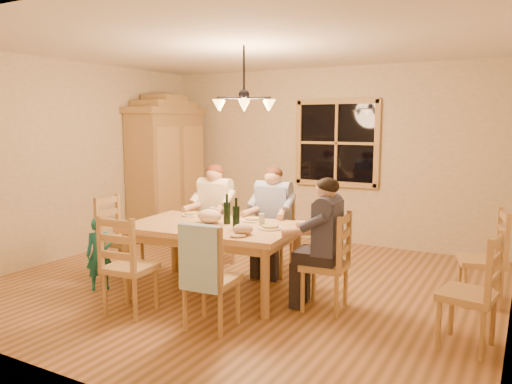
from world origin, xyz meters
The scene contains 31 objects.
floor centered at (0.00, 0.00, 0.00)m, with size 5.50×5.50×0.00m, color brown.
ceiling centered at (0.00, 0.00, 2.70)m, with size 5.50×5.00×0.02m, color white.
wall_back centered at (0.00, 2.50, 1.35)m, with size 5.50×0.02×2.70m, color #C2B389.
wall_left centered at (-2.75, 0.00, 1.35)m, with size 0.02×5.00×2.70m, color #C2B389.
window centered at (0.20, 2.47, 1.55)m, with size 1.30×0.06×1.30m.
chandelier centered at (0.00, 0.00, 2.08)m, with size 0.77×0.68×0.71m.
armoire centered at (-2.42, 1.60, 1.06)m, with size 0.66×1.40×2.30m.
dining_table centered at (-0.16, -0.40, 0.66)m, with size 1.91×1.27×0.76m.
chair_far_left centered at (-0.69, 0.42, 0.30)m, with size 0.47×0.46×0.99m.
chair_far_right centered at (0.12, 0.49, 0.30)m, with size 0.47×0.46×0.99m.
chair_near_left centered at (-0.54, -1.30, 0.30)m, with size 0.47×0.46×0.99m.
chair_near_right centered at (0.37, -1.22, 0.30)m, with size 0.47×0.46×0.99m.
chair_end_left centered at (-1.42, -0.51, 0.30)m, with size 0.46×0.47×0.99m.
chair_end_right centered at (1.10, -0.30, 0.30)m, with size 0.46×0.47×0.99m.
adult_woman centered at (-0.69, 0.42, 0.84)m, with size 0.42×0.45×0.87m.
adult_plaid_man centered at (0.12, 0.49, 0.84)m, with size 0.42×0.45×0.87m.
adult_slate_man centered at (1.10, -0.30, 0.84)m, with size 0.45×0.42×0.87m.
towel centered at (0.38, -1.41, 0.70)m, with size 0.38×0.10×0.58m, color #A5CEE0.
wine_bottle_a centered at (-0.05, -0.30, 0.93)m, with size 0.08×0.08×0.33m, color black.
wine_bottle_b centered at (0.18, -0.48, 0.93)m, with size 0.08×0.08×0.33m, color black.
plate_woman centered at (-0.67, -0.09, 0.77)m, with size 0.26×0.26×0.02m, color white.
plate_plaid centered at (0.13, -0.03, 0.77)m, with size 0.26×0.26×0.02m, color white.
plate_slate centered at (0.49, -0.30, 0.77)m, with size 0.26×0.26×0.02m, color white.
wine_glass_a centered at (-0.33, -0.16, 0.83)m, with size 0.06×0.06×0.14m, color silver.
wine_glass_b centered at (0.36, -0.24, 0.83)m, with size 0.06×0.06×0.14m, color silver.
cap centered at (0.37, -0.66, 0.82)m, with size 0.20×0.20×0.11m, color tan.
napkin centered at (-0.26, -0.67, 0.78)m, with size 0.18×0.14×0.03m, color slate.
cloth_bundle centered at (-0.25, -0.34, 0.84)m, with size 0.28×0.22×0.15m, color #CCB594.
child centered at (-1.33, -0.95, 0.41)m, with size 0.30×0.19×0.81m, color #1A7279.
chair_spare_front centered at (2.45, -0.54, 0.30)m, with size 0.48×0.50×0.99m.
chair_spare_back centered at (2.45, 0.63, 0.30)m, with size 0.51×0.53×0.99m.
Camera 1 is at (2.84, -4.85, 1.87)m, focal length 35.00 mm.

